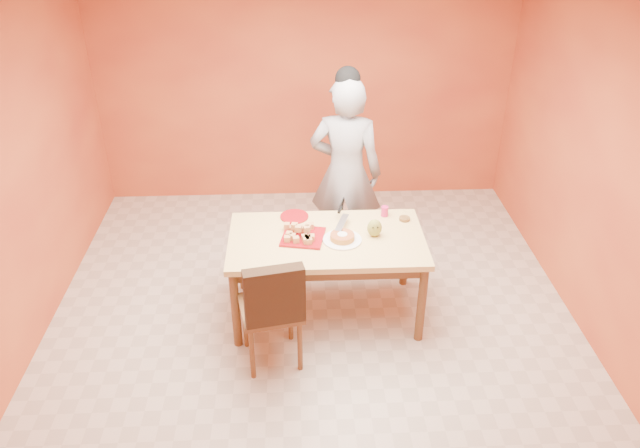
{
  "coord_description": "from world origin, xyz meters",
  "views": [
    {
      "loc": [
        -0.13,
        -4.06,
        3.43
      ],
      "look_at": [
        0.07,
        0.3,
        0.86
      ],
      "focal_mm": 35.0,
      "sensor_mm": 36.0,
      "label": 1
    }
  ],
  "objects_px": {
    "egg_ornament": "(375,228)",
    "person": "(346,173)",
    "sponge_cake": "(342,237)",
    "dining_chair": "(270,307)",
    "pastry_platter": "(303,237)",
    "checker_tin": "(404,219)",
    "red_dinner_plate": "(294,216)",
    "magenta_glass": "(385,211)",
    "dining_table": "(327,248)"
  },
  "relations": [
    {
      "from": "pastry_platter",
      "to": "egg_ornament",
      "type": "bearing_deg",
      "value": 0.37
    },
    {
      "from": "person",
      "to": "checker_tin",
      "type": "xyz_separation_m",
      "value": [
        0.46,
        -0.61,
        -0.15
      ]
    },
    {
      "from": "sponge_cake",
      "to": "checker_tin",
      "type": "relative_size",
      "value": 2.17
    },
    {
      "from": "dining_table",
      "to": "red_dinner_plate",
      "type": "xyz_separation_m",
      "value": [
        -0.26,
        0.35,
        0.1
      ]
    },
    {
      "from": "dining_chair",
      "to": "pastry_platter",
      "type": "height_order",
      "value": "dining_chair"
    },
    {
      "from": "red_dinner_plate",
      "to": "egg_ornament",
      "type": "relative_size",
      "value": 1.6
    },
    {
      "from": "dining_chair",
      "to": "egg_ornament",
      "type": "relative_size",
      "value": 6.54
    },
    {
      "from": "pastry_platter",
      "to": "magenta_glass",
      "type": "height_order",
      "value": "magenta_glass"
    },
    {
      "from": "pastry_platter",
      "to": "checker_tin",
      "type": "xyz_separation_m",
      "value": [
        0.87,
        0.25,
        0.0
      ]
    },
    {
      "from": "pastry_platter",
      "to": "dining_chair",
      "type": "bearing_deg",
      "value": -114.11
    },
    {
      "from": "magenta_glass",
      "to": "checker_tin",
      "type": "distance_m",
      "value": 0.18
    },
    {
      "from": "magenta_glass",
      "to": "checker_tin",
      "type": "relative_size",
      "value": 0.97
    },
    {
      "from": "person",
      "to": "sponge_cake",
      "type": "bearing_deg",
      "value": 96.02
    },
    {
      "from": "dining_chair",
      "to": "egg_ornament",
      "type": "distance_m",
      "value": 1.08
    },
    {
      "from": "person",
      "to": "sponge_cake",
      "type": "relative_size",
      "value": 9.32
    },
    {
      "from": "dining_table",
      "to": "sponge_cake",
      "type": "xyz_separation_m",
      "value": [
        0.12,
        -0.05,
        0.13
      ]
    },
    {
      "from": "person",
      "to": "red_dinner_plate",
      "type": "xyz_separation_m",
      "value": [
        -0.48,
        -0.52,
        -0.15
      ]
    },
    {
      "from": "sponge_cake",
      "to": "dining_chair",
      "type": "bearing_deg",
      "value": -137.48
    },
    {
      "from": "person",
      "to": "checker_tin",
      "type": "relative_size",
      "value": 20.22
    },
    {
      "from": "sponge_cake",
      "to": "magenta_glass",
      "type": "relative_size",
      "value": 2.23
    },
    {
      "from": "dining_chair",
      "to": "red_dinner_plate",
      "type": "xyz_separation_m",
      "value": [
        0.19,
        0.93,
        0.25
      ]
    },
    {
      "from": "person",
      "to": "magenta_glass",
      "type": "xyz_separation_m",
      "value": [
        0.3,
        -0.53,
        -0.12
      ]
    },
    {
      "from": "dining_chair",
      "to": "person",
      "type": "bearing_deg",
      "value": 53.7
    },
    {
      "from": "person",
      "to": "magenta_glass",
      "type": "bearing_deg",
      "value": 131.62
    },
    {
      "from": "egg_ornament",
      "to": "magenta_glass",
      "type": "height_order",
      "value": "egg_ornament"
    },
    {
      "from": "sponge_cake",
      "to": "magenta_glass",
      "type": "bearing_deg",
      "value": 44.39
    },
    {
      "from": "pastry_platter",
      "to": "checker_tin",
      "type": "height_order",
      "value": "checker_tin"
    },
    {
      "from": "sponge_cake",
      "to": "magenta_glass",
      "type": "distance_m",
      "value": 0.55
    },
    {
      "from": "checker_tin",
      "to": "magenta_glass",
      "type": "bearing_deg",
      "value": 152.51
    },
    {
      "from": "pastry_platter",
      "to": "magenta_glass",
      "type": "relative_size",
      "value": 3.75
    },
    {
      "from": "magenta_glass",
      "to": "dining_table",
      "type": "bearing_deg",
      "value": -146.78
    },
    {
      "from": "egg_ornament",
      "to": "magenta_glass",
      "type": "relative_size",
      "value": 1.72
    },
    {
      "from": "sponge_cake",
      "to": "egg_ornament",
      "type": "relative_size",
      "value": 1.3
    },
    {
      "from": "pastry_platter",
      "to": "egg_ornament",
      "type": "height_order",
      "value": "egg_ornament"
    },
    {
      "from": "person",
      "to": "pastry_platter",
      "type": "relative_size",
      "value": 5.55
    },
    {
      "from": "dining_chair",
      "to": "pastry_platter",
      "type": "distance_m",
      "value": 0.69
    },
    {
      "from": "dining_chair",
      "to": "sponge_cake",
      "type": "distance_m",
      "value": 0.83
    },
    {
      "from": "sponge_cake",
      "to": "checker_tin",
      "type": "height_order",
      "value": "sponge_cake"
    },
    {
      "from": "checker_tin",
      "to": "red_dinner_plate",
      "type": "bearing_deg",
      "value": 174.31
    },
    {
      "from": "dining_chair",
      "to": "checker_tin",
      "type": "relative_size",
      "value": 10.92
    },
    {
      "from": "sponge_cake",
      "to": "pastry_platter",
      "type": "bearing_deg",
      "value": 170.21
    },
    {
      "from": "person",
      "to": "egg_ornament",
      "type": "height_order",
      "value": "person"
    },
    {
      "from": "dining_table",
      "to": "magenta_glass",
      "type": "xyz_separation_m",
      "value": [
        0.52,
        0.34,
        0.14
      ]
    },
    {
      "from": "dining_chair",
      "to": "pastry_platter",
      "type": "xyz_separation_m",
      "value": [
        0.26,
        0.58,
        0.25
      ]
    },
    {
      "from": "red_dinner_plate",
      "to": "checker_tin",
      "type": "height_order",
      "value": "checker_tin"
    },
    {
      "from": "dining_table",
      "to": "person",
      "type": "bearing_deg",
      "value": 75.64
    },
    {
      "from": "checker_tin",
      "to": "egg_ornament",
      "type": "bearing_deg",
      "value": -139.76
    },
    {
      "from": "egg_ornament",
      "to": "person",
      "type": "bearing_deg",
      "value": 96.69
    },
    {
      "from": "magenta_glass",
      "to": "red_dinner_plate",
      "type": "bearing_deg",
      "value": 179.26
    },
    {
      "from": "person",
      "to": "red_dinner_plate",
      "type": "bearing_deg",
      "value": 59.16
    }
  ]
}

